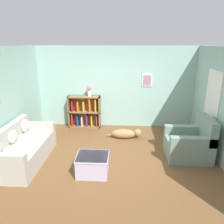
{
  "coord_description": "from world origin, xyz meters",
  "views": [
    {
      "loc": [
        0.3,
        -4.71,
        2.69
      ],
      "look_at": [
        0.0,
        0.4,
        1.05
      ],
      "focal_mm": 35.0,
      "sensor_mm": 36.0,
      "label": 1
    }
  ],
  "objects_px": {
    "vase": "(89,90)",
    "dog": "(126,134)",
    "bookshelf": "(85,112)",
    "recliner_chair": "(190,144)",
    "couch": "(22,149)",
    "coffee_table": "(93,164)"
  },
  "relations": [
    {
      "from": "couch",
      "to": "coffee_table",
      "type": "bearing_deg",
      "value": -13.03
    },
    {
      "from": "dog",
      "to": "bookshelf",
      "type": "bearing_deg",
      "value": 147.05
    },
    {
      "from": "recliner_chair",
      "to": "dog",
      "type": "distance_m",
      "value": 1.86
    },
    {
      "from": "coffee_table",
      "to": "dog",
      "type": "xyz_separation_m",
      "value": [
        0.71,
        1.85,
        -0.08
      ]
    },
    {
      "from": "vase",
      "to": "couch",
      "type": "bearing_deg",
      "value": -118.02
    },
    {
      "from": "recliner_chair",
      "to": "bookshelf",
      "type": "bearing_deg",
      "value": 147.27
    },
    {
      "from": "bookshelf",
      "to": "coffee_table",
      "type": "relative_size",
      "value": 1.55
    },
    {
      "from": "bookshelf",
      "to": "vase",
      "type": "distance_m",
      "value": 0.75
    },
    {
      "from": "recliner_chair",
      "to": "vase",
      "type": "xyz_separation_m",
      "value": [
        -2.74,
        1.85,
        0.88
      ]
    },
    {
      "from": "recliner_chair",
      "to": "coffee_table",
      "type": "bearing_deg",
      "value": -159.31
    },
    {
      "from": "vase",
      "to": "dog",
      "type": "bearing_deg",
      "value": -36.09
    },
    {
      "from": "coffee_table",
      "to": "recliner_chair",
      "type": "bearing_deg",
      "value": 20.69
    },
    {
      "from": "bookshelf",
      "to": "recliner_chair",
      "type": "xyz_separation_m",
      "value": [
        2.92,
        -1.88,
        -0.15
      ]
    },
    {
      "from": "dog",
      "to": "vase",
      "type": "height_order",
      "value": "vase"
    },
    {
      "from": "coffee_table",
      "to": "couch",
      "type": "bearing_deg",
      "value": 166.97
    },
    {
      "from": "coffee_table",
      "to": "vase",
      "type": "height_order",
      "value": "vase"
    },
    {
      "from": "bookshelf",
      "to": "dog",
      "type": "xyz_separation_m",
      "value": [
        1.36,
        -0.88,
        -0.36
      ]
    },
    {
      "from": "couch",
      "to": "bookshelf",
      "type": "distance_m",
      "value": 2.57
    },
    {
      "from": "recliner_chair",
      "to": "couch",
      "type": "bearing_deg",
      "value": -173.4
    },
    {
      "from": "coffee_table",
      "to": "vase",
      "type": "relative_size",
      "value": 1.99
    },
    {
      "from": "couch",
      "to": "recliner_chair",
      "type": "height_order",
      "value": "recliner_chair"
    },
    {
      "from": "couch",
      "to": "dog",
      "type": "xyz_separation_m",
      "value": [
        2.41,
        1.45,
        -0.18
      ]
    }
  ]
}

